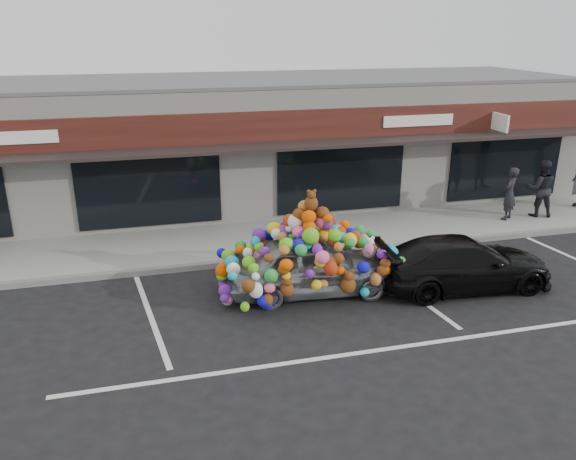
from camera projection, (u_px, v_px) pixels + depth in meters
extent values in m
plane|color=black|center=(294.00, 304.00, 12.85)|extent=(90.00, 90.00, 0.00)
cube|color=silver|center=(233.00, 142.00, 19.87)|extent=(24.00, 6.00, 4.20)
cube|color=#59595B|center=(231.00, 80.00, 19.13)|extent=(24.00, 6.00, 0.12)
cube|color=#38110F|center=(248.00, 127.00, 16.71)|extent=(24.00, 0.18, 0.90)
cube|color=black|center=(252.00, 147.00, 16.40)|extent=(24.00, 1.20, 0.10)
cube|color=white|center=(499.00, 122.00, 18.20)|extent=(0.08, 0.95, 0.55)
cube|color=white|center=(11.00, 138.00, 15.10)|extent=(2.40, 0.04, 0.35)
cube|color=white|center=(419.00, 121.00, 17.86)|extent=(2.40, 0.04, 0.35)
cube|color=black|center=(149.00, 188.00, 16.64)|extent=(4.20, 0.12, 2.30)
cube|color=black|center=(341.00, 176.00, 18.03)|extent=(4.20, 0.12, 2.30)
cube|color=black|center=(505.00, 165.00, 19.41)|extent=(4.20, 0.12, 2.30)
cube|color=#979792|center=(259.00, 240.00, 16.47)|extent=(26.00, 3.00, 0.15)
cube|color=slate|center=(270.00, 259.00, 15.10)|extent=(26.00, 0.18, 0.16)
cube|color=silver|center=(151.00, 316.00, 12.29)|extent=(0.73, 4.37, 0.01)
cube|color=silver|center=(403.00, 287.00, 13.68)|extent=(0.73, 4.37, 0.01)
cube|color=silver|center=(420.00, 344.00, 11.22)|extent=(14.00, 0.12, 0.01)
imported|color=#A5A8B0|center=(311.00, 266.00, 13.21)|extent=(1.87, 4.07, 1.35)
ellipsoid|color=#CA3E12|center=(312.00, 218.00, 12.80)|extent=(1.31, 1.75, 1.02)
sphere|color=yellow|center=(369.00, 250.00, 13.29)|extent=(0.34, 0.34, 0.34)
sphere|color=#0A0DCC|center=(347.00, 284.00, 12.59)|extent=(0.36, 0.36, 0.36)
sphere|color=green|center=(270.00, 258.00, 13.84)|extent=(0.30, 0.30, 0.30)
sphere|color=pink|center=(312.00, 199.00, 12.65)|extent=(0.32, 0.32, 0.32)
sphere|color=#FF3B00|center=(260.00, 256.00, 12.91)|extent=(0.30, 0.30, 0.30)
imported|color=black|center=(463.00, 263.00, 13.48)|extent=(1.99, 4.39, 1.25)
imported|color=black|center=(509.00, 194.00, 17.74)|extent=(0.74, 0.70, 1.70)
imported|color=black|center=(541.00, 188.00, 18.03)|extent=(1.08, 0.96, 1.85)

